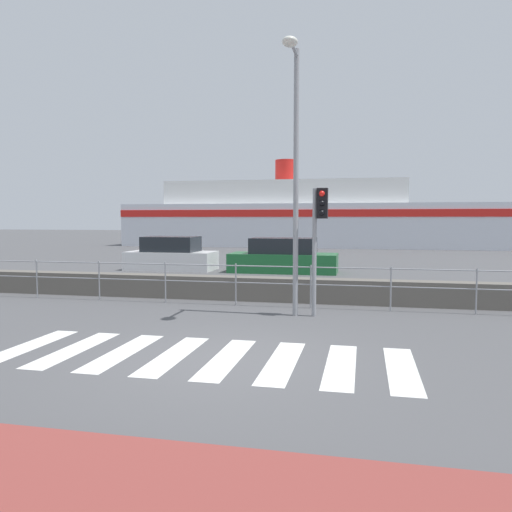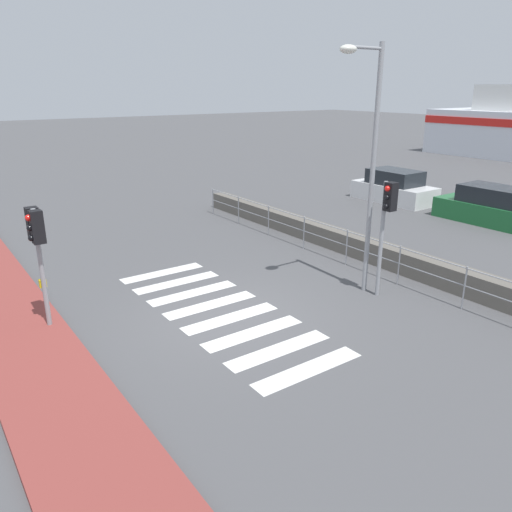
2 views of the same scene
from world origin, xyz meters
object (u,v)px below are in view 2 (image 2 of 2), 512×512
Objects in this scene: parked_car_white at (394,188)px; parked_car_green at (496,208)px; traffic_light_far at (387,214)px; streetlamp at (367,145)px; traffic_light_near at (37,237)px.

parked_car_white is 0.86× the size of parked_car_green.
traffic_light_far is 0.77× the size of parked_car_white.
parked_car_green is (-1.72, 9.34, -3.13)m from streetlamp.
streetlamp reaches higher than traffic_light_far.
streetlamp is at bearing -54.50° from parked_car_white.
traffic_light_near reaches higher than parked_car_green.
parked_car_white is at bearing 125.50° from streetlamp.
traffic_light_near is 0.93× the size of traffic_light_far.
parked_car_white is (-7.19, 9.08, -1.52)m from traffic_light_far.
traffic_light_far is 0.66× the size of parked_car_green.
parked_car_white is (-6.66, 9.34, -3.12)m from streetlamp.
traffic_light_far is at bearing 25.47° from streetlamp.
traffic_light_far is (2.95, 7.27, 0.03)m from traffic_light_near.
streetlamp is at bearing 70.98° from traffic_light_near.
streetlamp reaches higher than parked_car_green.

